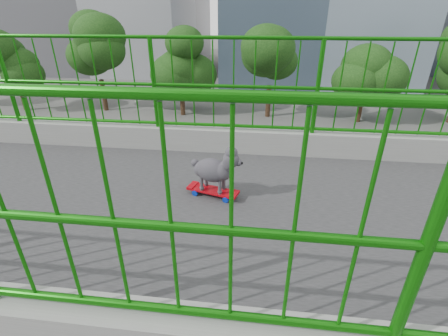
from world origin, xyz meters
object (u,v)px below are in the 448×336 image
skateboard (213,191)px  car_4 (190,133)px  car_1 (244,211)px  poodle (215,169)px  car_2 (335,183)px  car_0 (256,262)px

skateboard → car_4: 20.14m
car_4 → car_1: bearing=-154.5°
poodle → car_1: (-8.97, -0.11, -6.61)m
poodle → car_1: 11.14m
poodle → car_4: (-18.57, -4.69, -6.53)m
car_1 → car_2: (-3.20, 4.61, -0.01)m
skateboard → car_1: (-8.97, -0.08, -6.35)m
car_1 → car_0: bearing=11.3°
car_0 → car_2: size_ratio=0.93×
skateboard → car_2: (-12.17, 4.52, -6.36)m
car_0 → car_1: bearing=-168.7°
poodle → car_2: size_ratio=0.10×
car_0 → car_2: (-6.40, 3.96, -0.10)m
poodle → car_1: size_ratio=0.12×
skateboard → poodle: size_ratio=1.05×
skateboard → car_0: (-5.77, 0.56, -6.26)m
car_4 → skateboard: bearing=-165.9°
car_0 → car_4: size_ratio=1.01×
car_0 → car_4: (-12.80, -5.22, -0.01)m
car_0 → car_4: bearing=-157.8°
car_2 → car_4: (-6.40, -9.18, 0.08)m
car_1 → car_4: size_ratio=0.93×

